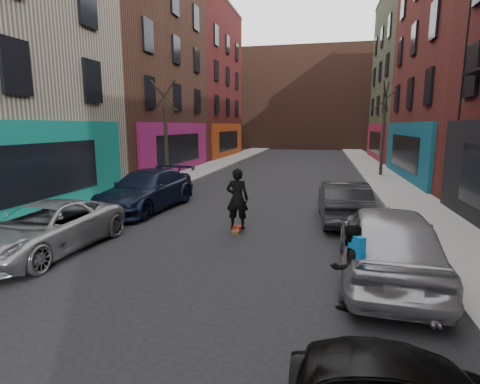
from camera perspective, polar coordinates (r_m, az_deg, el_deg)
The scene contains 13 objects.
sidewalk_left at distance 33.15m, azimuth -2.81°, elevation 4.48°, with size 2.50×84.00×0.13m, color gray.
sidewalk_right at distance 32.21m, azimuth 19.23°, elevation 3.76°, with size 2.50×84.00×0.13m, color gray.
buildings_left at distance 24.42m, azimuth -30.82°, elevation 20.41°, with size 12.00×56.00×16.50m, color #562218.
building_far at distance 57.98m, azimuth 10.33°, elevation 13.61°, with size 40.00×10.00×14.00m, color #47281E.
tree_left_far at distance 21.63m, azimuth -11.29°, elevation 10.09°, with size 2.00×2.00×6.50m, color black, non-canonical shape.
tree_right_far at distance 26.09m, azimuth 21.07°, elevation 9.92°, with size 2.00×2.00×6.80m, color black, non-canonical shape.
parked_left_far at distance 11.13m, azimuth -27.54°, elevation -4.93°, with size 2.16×4.69×1.30m, color gray.
parked_left_end at distance 15.39m, azimuth -14.05°, elevation 0.31°, with size 2.18×5.36×1.55m, color black.
parked_right_far at distance 8.78m, azimuth 21.57°, elevation -7.03°, with size 1.98×4.93×1.68m, color #9A9BA2.
parked_right_end at distance 13.50m, azimuth 15.43°, elevation -1.40°, with size 1.50×4.31×1.42m, color black.
skateboard at distance 11.93m, azimuth -0.41°, elevation -5.79°, with size 0.22×0.80×0.10m, color brown.
skateboarder at distance 11.69m, azimuth -0.42°, elevation -1.02°, with size 0.70×0.46×1.92m, color black.
pedestrian at distance 7.19m, azimuth 16.29°, elevation -10.82°, with size 0.97×0.93×1.58m.
Camera 1 is at (2.46, -1.82, 3.32)m, focal length 28.00 mm.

